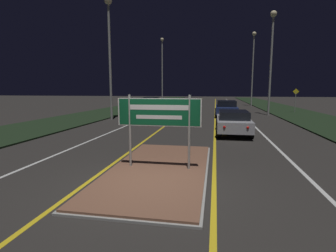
{
  "coord_description": "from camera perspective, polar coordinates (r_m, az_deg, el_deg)",
  "views": [
    {
      "loc": [
        1.62,
        -6.32,
        2.44
      ],
      "look_at": [
        0.0,
        2.64,
        1.15
      ],
      "focal_mm": 28.0,
      "sensor_mm": 36.0,
      "label": 1
    }
  ],
  "objects": [
    {
      "name": "verge_right",
      "position": [
        27.58,
        26.81,
        2.22
      ],
      "size": [
        5.0,
        100.0,
        0.08
      ],
      "color": "black",
      "rests_on": "ground_plane"
    },
    {
      "name": "lane_line_white_left",
      "position": [
        31.95,
        -0.3,
        3.7
      ],
      "size": [
        0.12,
        70.0,
        0.01
      ],
      "color": "silver",
      "rests_on": "ground_plane"
    },
    {
      "name": "edge_line_white_left",
      "position": [
        32.63,
        -5.5,
        3.76
      ],
      "size": [
        0.1,
        70.0,
        0.01
      ],
      "color": "silver",
      "rests_on": "ground_plane"
    },
    {
      "name": "ground_plane",
      "position": [
        6.97,
        -3.96,
        -12.45
      ],
      "size": [
        160.0,
        160.0,
        0.0
      ],
      "primitive_type": "plane",
      "color": "#282623"
    },
    {
      "name": "median_island",
      "position": [
        8.01,
        -1.93,
        -9.37
      ],
      "size": [
        2.9,
        6.33,
        0.1
      ],
      "color": "#999993",
      "rests_on": "ground_plane"
    },
    {
      "name": "warning_sign",
      "position": [
        29.61,
        26.01,
        5.49
      ],
      "size": [
        0.6,
        0.06,
        2.4
      ],
      "color": "#9E9E99",
      "rests_on": "verge_right"
    },
    {
      "name": "car_approaching_0",
      "position": [
        19.89,
        -1.26,
        3.38
      ],
      "size": [
        1.86,
        4.31,
        1.54
      ],
      "color": "maroon",
      "rests_on": "ground_plane"
    },
    {
      "name": "car_receding_1",
      "position": [
        24.2,
        12.54,
        3.85
      ],
      "size": [
        1.98,
        4.8,
        1.41
      ],
      "color": "navy",
      "rests_on": "ground_plane"
    },
    {
      "name": "edge_line_white_right",
      "position": [
        31.91,
        20.3,
        3.2
      ],
      "size": [
        0.1,
        70.0,
        0.01
      ],
      "color": "silver",
      "rests_on": "ground_plane"
    },
    {
      "name": "highway_sign",
      "position": [
        7.67,
        -2.0,
        2.31
      ],
      "size": [
        2.49,
        0.07,
        2.17
      ],
      "color": "#9E9E99",
      "rests_on": "median_island"
    },
    {
      "name": "car_approaching_1",
      "position": [
        31.42,
        -3.76,
        5.03
      ],
      "size": [
        1.9,
        4.12,
        1.48
      ],
      "color": "#B7B7BC",
      "rests_on": "ground_plane"
    },
    {
      "name": "streetlight_right_far",
      "position": [
        39.39,
        18.05,
        13.89
      ],
      "size": [
        0.56,
        0.56,
        10.23
      ],
      "color": "#9E9E99",
      "rests_on": "ground_plane"
    },
    {
      "name": "centre_line_yellow_right",
      "position": [
        31.42,
        10.25,
        3.5
      ],
      "size": [
        0.12,
        70.0,
        0.01
      ],
      "color": "gold",
      "rests_on": "ground_plane"
    },
    {
      "name": "streetlight_left_near",
      "position": [
        21.65,
        -12.66,
        18.32
      ],
      "size": [
        0.59,
        0.59,
        9.33
      ],
      "color": "#9E9E99",
      "rests_on": "ground_plane"
    },
    {
      "name": "streetlight_left_far",
      "position": [
        40.85,
        -1.28,
        13.33
      ],
      "size": [
        0.49,
        0.49,
        10.04
      ],
      "color": "#9E9E99",
      "rests_on": "ground_plane"
    },
    {
      "name": "centre_line_yellow_left",
      "position": [
        31.58,
        4.28,
        3.63
      ],
      "size": [
        0.12,
        70.0,
        0.01
      ],
      "color": "gold",
      "rests_on": "ground_plane"
    },
    {
      "name": "verge_left",
      "position": [
        28.67,
        -12.65,
        3.08
      ],
      "size": [
        5.0,
        100.0,
        0.08
      ],
      "color": "black",
      "rests_on": "ground_plane"
    },
    {
      "name": "car_receding_0",
      "position": [
        14.79,
        13.97,
        1.01
      ],
      "size": [
        1.85,
        4.53,
        1.27
      ],
      "color": "#B7B7BC",
      "rests_on": "ground_plane"
    },
    {
      "name": "lane_line_white_right",
      "position": [
        31.52,
        14.92,
        3.37
      ],
      "size": [
        0.12,
        70.0,
        0.01
      ],
      "color": "silver",
      "rests_on": "ground_plane"
    },
    {
      "name": "streetlight_right_near",
      "position": [
        26.41,
        21.67,
        15.78
      ],
      "size": [
        0.57,
        0.57,
        9.34
      ],
      "color": "#9E9E99",
      "rests_on": "ground_plane"
    }
  ]
}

